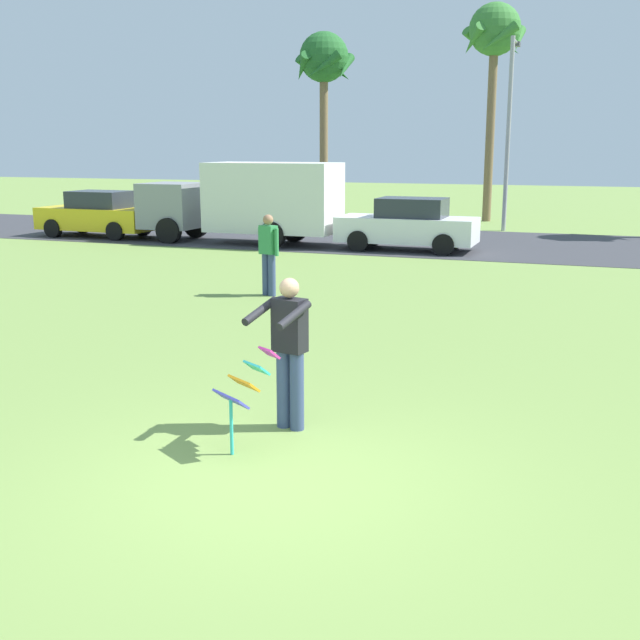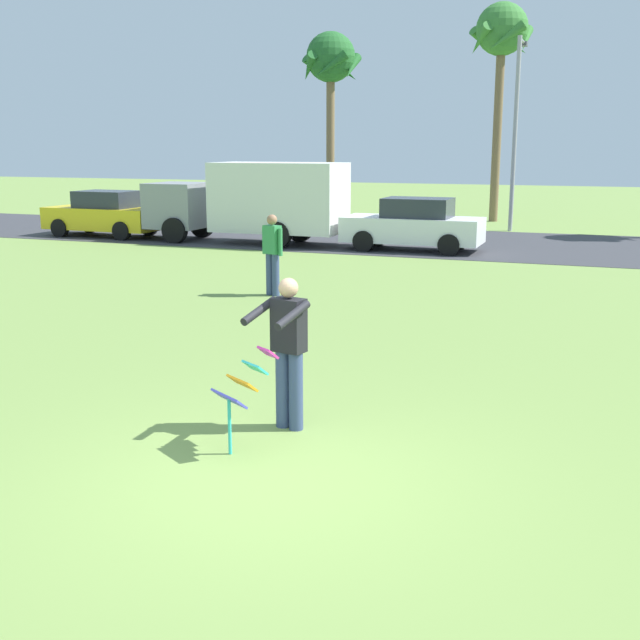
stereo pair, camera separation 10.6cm
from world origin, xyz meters
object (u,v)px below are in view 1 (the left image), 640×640
palm_tree_right_near (494,39)px  kite_held (244,386)px  palm_tree_left_near (324,65)px  person_walker_near (269,252)px  streetlight_pole (509,122)px  parked_truck_grey_van (250,200)px  person_kite_flyer (289,347)px  parked_car_yellow (98,215)px  parked_car_white (408,225)px

palm_tree_right_near → kite_held: bearing=-87.3°
palm_tree_left_near → person_walker_near: 19.31m
streetlight_pole → palm_tree_left_near: bearing=162.4°
parked_truck_grey_van → palm_tree_left_near: (-0.81, 9.55, 5.10)m
kite_held → palm_tree_left_near: size_ratio=0.14×
palm_tree_left_near → kite_held: bearing=-72.4°
palm_tree_left_near → palm_tree_right_near: size_ratio=0.89×
streetlight_pole → person_walker_near: 15.83m
palm_tree_right_near → person_kite_flyer: bearing=-86.9°
parked_truck_grey_van → person_walker_near: bearing=-63.0°
kite_held → parked_car_yellow: 21.14m
parked_truck_grey_van → parked_car_yellow: bearing=-180.0°
person_kite_flyer → person_walker_near: size_ratio=1.00×
kite_held → parked_car_yellow: parked_car_yellow is taller
person_kite_flyer → palm_tree_left_near: size_ratio=0.22×
palm_tree_left_near → streetlight_pole: 8.93m
parked_truck_grey_van → parked_car_white: size_ratio=1.59×
palm_tree_left_near → person_walker_near: bearing=-74.3°
kite_held → person_walker_near: bearing=111.6°
parked_truck_grey_van → palm_tree_right_near: size_ratio=0.76×
parked_truck_grey_van → streetlight_pole: size_ratio=0.96×
palm_tree_right_near → streetlight_pole: (1.16, -3.57, -3.37)m
parked_car_yellow → palm_tree_right_near: bearing=41.1°
kite_held → person_walker_near: 8.81m
person_kite_flyer → parked_car_white: person_kite_flyer is taller
parked_car_white → person_walker_near: bearing=-97.4°
person_kite_flyer → kite_held: size_ratio=1.61×
parked_truck_grey_van → streetlight_pole: 10.46m
palm_tree_left_near → streetlight_pole: bearing=-17.6°
palm_tree_left_near → parked_truck_grey_van: bearing=-85.2°
person_walker_near → palm_tree_right_near: bearing=83.9°
kite_held → person_kite_flyer: bearing=76.3°
parked_car_yellow → streetlight_pole: streetlight_pole is taller
palm_tree_left_near → streetlight_pole: (8.17, -2.59, -2.51)m
parked_truck_grey_van → palm_tree_right_near: palm_tree_right_near is taller
person_kite_flyer → parked_car_yellow: (-13.50, 15.65, -0.18)m
kite_held → streetlight_pole: (-0.09, 23.39, 3.29)m
parked_car_yellow → parked_truck_grey_van: bearing=0.0°
parked_truck_grey_van → kite_held: bearing=-65.6°
streetlight_pole → parked_car_yellow: bearing=-152.2°
parked_truck_grey_van → person_walker_near: size_ratio=3.88×
parked_car_yellow → parked_truck_grey_van: 5.89m
parked_car_white → streetlight_pole: 7.95m
parked_car_yellow → parked_truck_grey_van: (5.86, 0.00, 0.64)m
person_kite_flyer → streetlight_pole: streetlight_pole is taller
parked_car_white → parked_car_yellow: bearing=-180.0°
streetlight_pole → person_walker_near: bearing=-101.7°
parked_truck_grey_van → parked_car_white: parked_truck_grey_van is taller
person_kite_flyer → kite_held: person_kite_flyer is taller
person_walker_near → parked_truck_grey_van: bearing=117.0°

